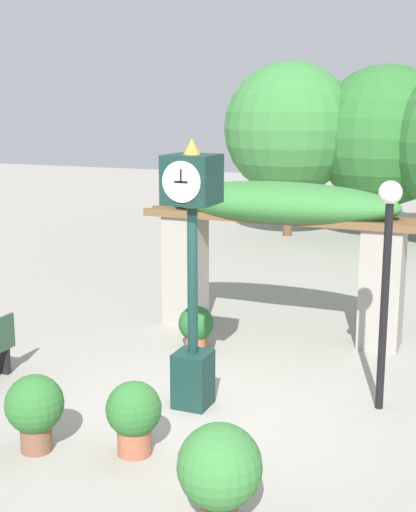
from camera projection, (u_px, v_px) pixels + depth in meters
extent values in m
plane|color=gray|center=(195.00, 413.00, 9.00)|extent=(60.00, 60.00, 0.00)
cube|color=#14332D|center=(193.00, 379.00, 9.15)|extent=(0.44, 0.44, 0.73)
cylinder|color=#14332D|center=(193.00, 281.00, 8.88)|extent=(0.13, 0.13, 1.87)
cylinder|color=gold|center=(192.00, 205.00, 8.68)|extent=(0.21, 0.21, 0.04)
cube|color=#14332D|center=(192.00, 179.00, 8.61)|extent=(0.60, 0.60, 0.60)
cylinder|color=beige|center=(181.00, 182.00, 8.33)|extent=(0.49, 0.02, 0.49)
cylinder|color=beige|center=(202.00, 177.00, 8.89)|extent=(0.49, 0.02, 0.49)
cube|color=black|center=(181.00, 182.00, 8.32)|extent=(0.17, 0.01, 0.02)
cube|color=black|center=(181.00, 176.00, 8.30)|extent=(0.02, 0.01, 0.15)
cone|color=gold|center=(192.00, 146.00, 8.53)|extent=(0.21, 0.21, 0.19)
cube|color=gray|center=(186.00, 269.00, 12.58)|extent=(0.63, 0.63, 1.94)
cube|color=gray|center=(382.00, 288.00, 11.28)|extent=(0.63, 0.63, 1.94)
cube|color=brown|center=(274.00, 220.00, 11.43)|extent=(4.66, 0.13, 0.12)
cube|color=brown|center=(280.00, 217.00, 11.72)|extent=(4.66, 0.13, 0.12)
cube|color=brown|center=(285.00, 214.00, 12.00)|extent=(4.66, 0.13, 0.12)
ellipsoid|color=#387A38|center=(280.00, 203.00, 11.67)|extent=(3.92, 1.23, 0.70)
cylinder|color=brown|center=(36.00, 437.00, 8.00)|extent=(0.35, 0.35, 0.31)
sphere|color=#2D6B2D|center=(34.00, 404.00, 7.92)|extent=(0.66, 0.66, 0.66)
cylinder|color=#9E563D|center=(196.00, 343.00, 11.31)|extent=(0.35, 0.35, 0.22)
sphere|color=#235B28|center=(196.00, 323.00, 11.24)|extent=(0.56, 0.56, 0.56)
cylinder|color=brown|center=(219.00, 511.00, 6.54)|extent=(0.35, 0.35, 0.32)
sphere|color=#387A38|center=(220.00, 466.00, 6.45)|extent=(0.79, 0.79, 0.79)
cylinder|color=#9E563D|center=(134.00, 441.00, 7.93)|extent=(0.38, 0.38, 0.30)
sphere|color=#2D6B2D|center=(134.00, 409.00, 7.85)|extent=(0.62, 0.62, 0.62)
cylinder|color=black|center=(384.00, 309.00, 8.88)|extent=(0.10, 0.10, 2.64)
sphere|color=white|center=(390.00, 192.00, 8.57)|extent=(0.29, 0.29, 0.29)
cylinder|color=brown|center=(288.00, 206.00, 20.89)|extent=(0.28, 0.28, 1.79)
sphere|color=#387A38|center=(290.00, 129.00, 20.42)|extent=(3.80, 3.80, 3.80)
cylinder|color=brown|center=(381.00, 212.00, 20.55)|extent=(0.28, 0.28, 1.54)
sphere|color=#2D6B2D|center=(385.00, 136.00, 20.09)|extent=(3.97, 3.97, 3.97)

